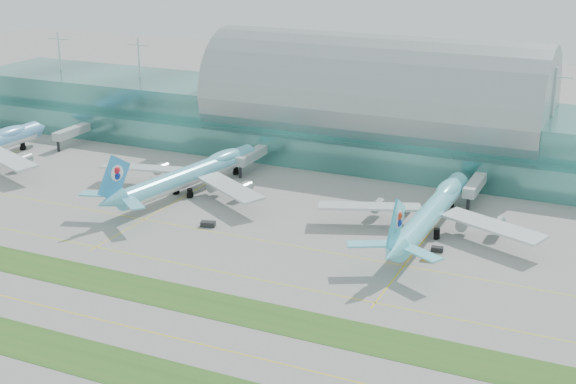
% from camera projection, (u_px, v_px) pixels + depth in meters
% --- Properties ---
extents(ground, '(700.00, 700.00, 0.00)m').
position_uv_depth(ground, '(185.00, 304.00, 178.17)').
color(ground, gray).
rests_on(ground, ground).
extents(terminal, '(340.00, 69.10, 36.00)m').
position_uv_depth(terminal, '(374.00, 116.00, 284.19)').
color(terminal, '#3D7A75').
rests_on(terminal, ground).
extents(grass_strip_near, '(420.00, 12.00, 0.08)m').
position_uv_depth(grass_strip_near, '(109.00, 364.00, 154.10)').
color(grass_strip_near, '#2D591E').
rests_on(grass_strip_near, ground).
extents(grass_strip_far, '(420.00, 12.00, 0.08)m').
position_uv_depth(grass_strip_far, '(190.00, 300.00, 179.88)').
color(grass_strip_far, '#2D591E').
rests_on(grass_strip_far, ground).
extents(taxiline_b, '(420.00, 0.35, 0.01)m').
position_uv_depth(taxiline_b, '(150.00, 332.00, 166.14)').
color(taxiline_b, yellow).
rests_on(taxiline_b, ground).
extents(taxiline_c, '(420.00, 0.35, 0.01)m').
position_uv_depth(taxiline_c, '(224.00, 273.00, 193.64)').
color(taxiline_c, yellow).
rests_on(taxiline_c, ground).
extents(taxiline_d, '(420.00, 0.35, 0.01)m').
position_uv_depth(taxiline_d, '(265.00, 241.00, 212.54)').
color(taxiline_d, yellow).
rests_on(taxiline_d, ground).
extents(airliner_b, '(62.61, 71.84, 19.85)m').
position_uv_depth(airliner_b, '(191.00, 173.00, 247.94)').
color(airliner_b, '#65C5DE').
rests_on(airliner_b, ground).
extents(airliner_c, '(63.04, 71.46, 19.69)m').
position_uv_depth(airliner_c, '(432.00, 211.00, 216.71)').
color(airliner_c, '#6DDDF0').
rests_on(airliner_c, ground).
extents(gse_c, '(4.08, 2.32, 1.55)m').
position_uv_depth(gse_c, '(129.00, 204.00, 237.21)').
color(gse_c, black).
rests_on(gse_c, ground).
extents(gse_d, '(4.47, 3.20, 1.45)m').
position_uv_depth(gse_d, '(208.00, 224.00, 222.06)').
color(gse_d, black).
rests_on(gse_d, ground).
extents(gse_e, '(3.78, 2.17, 1.26)m').
position_uv_depth(gse_e, '(429.00, 258.00, 200.27)').
color(gse_e, '#C58F0B').
rests_on(gse_e, ground).
extents(gse_f, '(3.29, 2.21, 1.27)m').
position_uv_depth(gse_f, '(437.00, 249.00, 205.56)').
color(gse_f, black).
rests_on(gse_f, ground).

